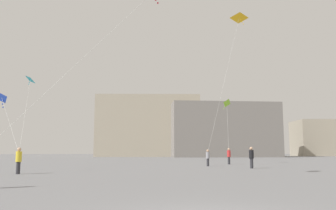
# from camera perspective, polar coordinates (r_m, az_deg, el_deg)

# --- Properties ---
(person_in_red) EXTENTS (0.39, 0.39, 1.77)m
(person_in_red) POSITION_cam_1_polar(r_m,az_deg,el_deg) (39.16, 9.94, -8.13)
(person_in_red) COLOR #2D2D33
(person_in_red) RESTS_ON ground_plane
(person_in_black) EXTENTS (0.39, 0.39, 1.81)m
(person_in_black) POSITION_cam_1_polar(r_m,az_deg,el_deg) (30.56, 13.51, -8.22)
(person_in_black) COLOR #2D2D33
(person_in_black) RESTS_ON ground_plane
(person_in_grey) EXTENTS (0.35, 0.35, 1.60)m
(person_in_grey) POSITION_cam_1_polar(r_m,az_deg,el_deg) (34.05, 6.54, -8.47)
(person_in_grey) COLOR #2D2D33
(person_in_grey) RESTS_ON ground_plane
(person_in_yellow) EXTENTS (0.37, 0.37, 1.69)m
(person_in_yellow) POSITION_cam_1_polar(r_m,az_deg,el_deg) (24.56, -23.28, -8.19)
(person_in_yellow) COLOR #2D2D33
(person_in_yellow) RESTS_ON ground_plane
(kite_lime_delta) EXTENTS (1.11, 2.31, 6.07)m
(kite_lime_delta) POSITION_cam_1_polar(r_m,az_deg,el_deg) (41.23, 9.58, 0.19)
(kite_lime_delta) COLOR #8CD12D
(kite_cobalt_delta) EXTENTS (2.80, 2.83, 4.28)m
(kite_cobalt_delta) POSITION_cam_1_polar(r_m,az_deg,el_deg) (27.71, -25.51, 0.95)
(kite_cobalt_delta) COLOR blue
(kite_amber_delta) EXTENTS (3.99, 0.98, 13.74)m
(kite_amber_delta) POSITION_cam_1_polar(r_m,az_deg,el_deg) (36.56, 11.47, 13.36)
(kite_amber_delta) COLOR yellow
(kite_cyan_delta) EXTENTS (6.15, 18.60, 8.81)m
(kite_cyan_delta) POSITION_cam_1_polar(r_m,az_deg,el_deg) (43.37, -21.63, 3.77)
(kite_cyan_delta) COLOR #1EB2C6
(building_left_hall) EXTENTS (26.31, 15.89, 15.27)m
(building_left_hall) POSITION_cam_1_polar(r_m,az_deg,el_deg) (91.67, -3.20, -3.64)
(building_left_hall) COLOR #A39984
(building_left_hall) RESTS_ON ground_plane
(building_centre_hall) EXTENTS (25.58, 12.84, 12.72)m
(building_centre_hall) POSITION_cam_1_polar(r_m,az_deg,el_deg) (85.49, 9.01, -4.14)
(building_centre_hall) COLOR gray
(building_centre_hall) RESTS_ON ground_plane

